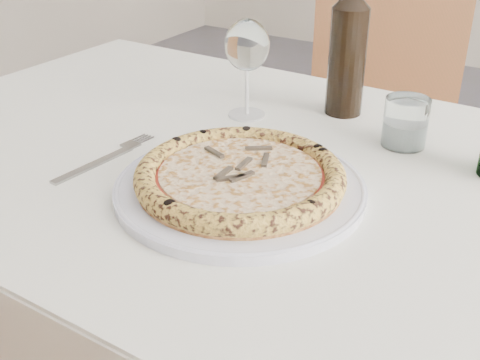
{
  "coord_description": "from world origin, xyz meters",
  "views": [
    {
      "loc": [
        0.3,
        -0.95,
        1.17
      ],
      "look_at": [
        -0.09,
        -0.33,
        0.78
      ],
      "focal_mm": 45.0,
      "sensor_mm": 36.0,
      "label": 1
    }
  ],
  "objects_px": {
    "chair_far": "(381,113)",
    "pizza": "(240,176)",
    "wine_glass": "(247,48)",
    "tumbler": "(405,125)",
    "dining_table": "(273,216)",
    "plate": "(240,187)",
    "wine_bottle": "(348,51)"
  },
  "relations": [
    {
      "from": "wine_glass",
      "to": "wine_bottle",
      "type": "bearing_deg",
      "value": 36.82
    },
    {
      "from": "dining_table",
      "to": "pizza",
      "type": "distance_m",
      "value": 0.15
    },
    {
      "from": "chair_far",
      "to": "pizza",
      "type": "height_order",
      "value": "chair_far"
    },
    {
      "from": "plate",
      "to": "dining_table",
      "type": "bearing_deg",
      "value": 90.0
    },
    {
      "from": "dining_table",
      "to": "chair_far",
      "type": "distance_m",
      "value": 0.86
    },
    {
      "from": "pizza",
      "to": "wine_bottle",
      "type": "distance_m",
      "value": 0.37
    },
    {
      "from": "dining_table",
      "to": "plate",
      "type": "distance_m",
      "value": 0.14
    },
    {
      "from": "tumbler",
      "to": "wine_bottle",
      "type": "bearing_deg",
      "value": 150.13
    },
    {
      "from": "pizza",
      "to": "tumbler",
      "type": "xyz_separation_m",
      "value": [
        0.14,
        0.28,
        0.01
      ]
    },
    {
      "from": "dining_table",
      "to": "wine_bottle",
      "type": "height_order",
      "value": "wine_bottle"
    },
    {
      "from": "plate",
      "to": "wine_glass",
      "type": "distance_m",
      "value": 0.31
    },
    {
      "from": "dining_table",
      "to": "wine_glass",
      "type": "relative_size",
      "value": 8.15
    },
    {
      "from": "pizza",
      "to": "wine_glass",
      "type": "bearing_deg",
      "value": 119.51
    },
    {
      "from": "chair_far",
      "to": "pizza",
      "type": "xyz_separation_m",
      "value": [
        0.11,
        -0.94,
        0.25
      ]
    },
    {
      "from": "pizza",
      "to": "dining_table",
      "type": "bearing_deg",
      "value": 90.0
    },
    {
      "from": "dining_table",
      "to": "plate",
      "type": "bearing_deg",
      "value": -90.0
    },
    {
      "from": "tumbler",
      "to": "wine_bottle",
      "type": "height_order",
      "value": "wine_bottle"
    },
    {
      "from": "dining_table",
      "to": "pizza",
      "type": "relative_size",
      "value": 4.88
    },
    {
      "from": "wine_glass",
      "to": "dining_table",
      "type": "bearing_deg",
      "value": -46.71
    },
    {
      "from": "dining_table",
      "to": "chair_far",
      "type": "height_order",
      "value": "chair_far"
    },
    {
      "from": "chair_far",
      "to": "plate",
      "type": "bearing_deg",
      "value": -83.1
    },
    {
      "from": "chair_far",
      "to": "tumbler",
      "type": "relative_size",
      "value": 11.63
    },
    {
      "from": "plate",
      "to": "wine_bottle",
      "type": "xyz_separation_m",
      "value": [
        0.0,
        0.36,
        0.11
      ]
    },
    {
      "from": "chair_far",
      "to": "wine_bottle",
      "type": "relative_size",
      "value": 3.41
    },
    {
      "from": "dining_table",
      "to": "tumbler",
      "type": "height_order",
      "value": "tumbler"
    },
    {
      "from": "tumbler",
      "to": "chair_far",
      "type": "bearing_deg",
      "value": 110.97
    },
    {
      "from": "wine_glass",
      "to": "tumbler",
      "type": "relative_size",
      "value": 2.19
    },
    {
      "from": "dining_table",
      "to": "plate",
      "type": "xyz_separation_m",
      "value": [
        0.0,
        -0.1,
        0.1
      ]
    },
    {
      "from": "wine_bottle",
      "to": "plate",
      "type": "bearing_deg",
      "value": -90.06
    },
    {
      "from": "dining_table",
      "to": "wine_glass",
      "type": "xyz_separation_m",
      "value": [
        -0.14,
        0.15,
        0.22
      ]
    },
    {
      "from": "chair_far",
      "to": "plate",
      "type": "relative_size",
      "value": 2.66
    },
    {
      "from": "dining_table",
      "to": "tumbler",
      "type": "bearing_deg",
      "value": 51.38
    }
  ]
}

